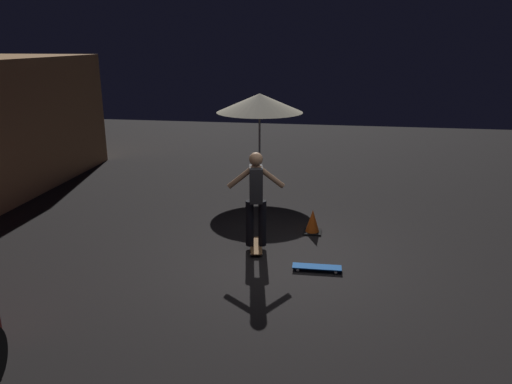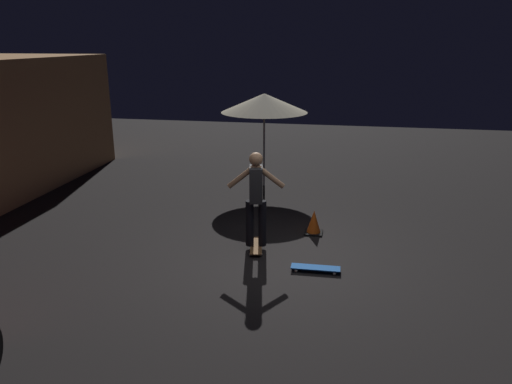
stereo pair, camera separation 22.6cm
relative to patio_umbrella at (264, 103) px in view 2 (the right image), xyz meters
The scene contains 6 objects.
ground_plane 4.98m from the patio_umbrella, 165.96° to the right, with size 28.00×28.00×0.00m, color black.
patio_umbrella is the anchor object (origin of this frame).
skateboard_ridden 4.44m from the patio_umbrella, behind, with size 0.80×0.34×0.07m.
skateboard_spare 5.28m from the patio_umbrella, 160.30° to the right, with size 0.23×0.78×0.07m.
skater 4.09m from the patio_umbrella, behind, with size 0.41×0.98×1.67m.
traffic_cone 3.83m from the patio_umbrella, 153.55° to the right, with size 0.34×0.34×0.46m.
Camera 2 is at (-7.33, -0.95, 3.52)m, focal length 34.38 mm.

